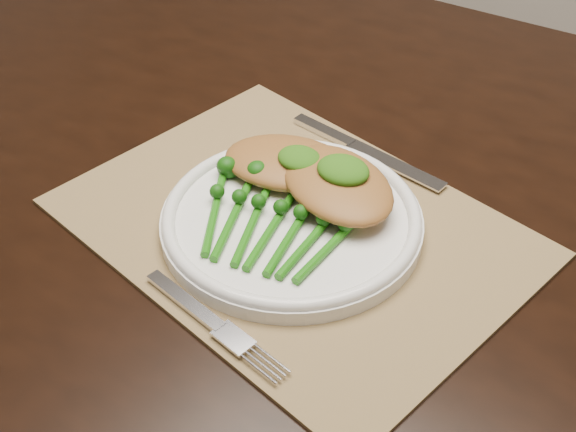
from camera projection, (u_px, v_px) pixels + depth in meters
The scene contains 10 objects.
dining_table at pixel (313, 368), 1.15m from camera, with size 1.62×0.94×0.75m.
placemat at pixel (294, 227), 0.82m from camera, with size 0.45×0.33×0.00m, color olive.
dinner_plate at pixel (292, 219), 0.81m from camera, with size 0.27×0.27×0.02m.
knife at pixel (352, 144), 0.92m from camera, with size 0.21×0.05×0.01m.
fork at pixel (222, 330), 0.70m from camera, with size 0.18×0.05×0.01m.
chicken_fillet_left at pixel (287, 163), 0.85m from camera, with size 0.14×0.09×0.03m, color #9F672E.
chicken_fillet_right at pixel (337, 184), 0.81m from camera, with size 0.14×0.10×0.03m, color #9F672E.
pesto_dollop_left at pixel (300, 159), 0.83m from camera, with size 0.05×0.04×0.02m, color #1C4B0A.
pesto_dollop_right at pixel (343, 170), 0.80m from camera, with size 0.06×0.05×0.02m, color #1C4B0A.
broccolini_bundle at pixel (273, 226), 0.79m from camera, with size 0.18×0.19×0.04m.
Camera 1 is at (0.36, -0.50, 1.29)m, focal length 50.00 mm.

